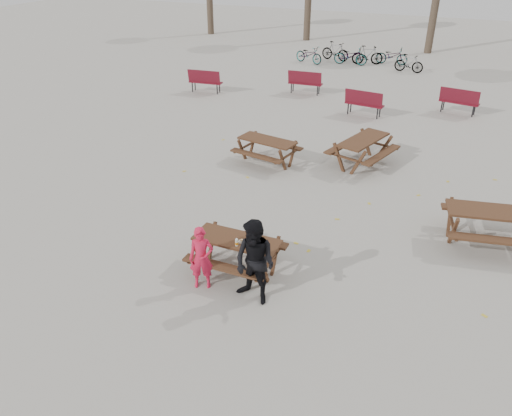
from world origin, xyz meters
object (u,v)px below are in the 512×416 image
at_px(main_picnic_table, 237,247).
at_px(soda_bottle, 237,243).
at_px(picnic_table_north, 267,151).
at_px(picnic_table_east, 490,227).
at_px(adult, 255,263).
at_px(food_tray, 243,242).
at_px(picnic_table_far, 362,152).
at_px(child, 201,258).

relative_size(main_picnic_table, soda_bottle, 10.59).
bearing_deg(picnic_table_north, picnic_table_east, -8.69).
xyz_separation_m(adult, picnic_table_north, (-2.33, 6.26, -0.49)).
xyz_separation_m(food_tray, picnic_table_far, (0.96, 6.64, -0.37)).
bearing_deg(picnic_table_north, food_tray, -61.87).
distance_m(main_picnic_table, picnic_table_east, 5.85).
xyz_separation_m(main_picnic_table, picnic_table_north, (-1.59, 5.50, -0.20)).
height_order(child, adult, adult).
height_order(soda_bottle, child, child).
distance_m(child, adult, 1.17).
height_order(picnic_table_east, picnic_table_north, picnic_table_east).
relative_size(main_picnic_table, food_tray, 10.00).
xyz_separation_m(food_tray, child, (-0.58, -0.70, -0.12)).
distance_m(food_tray, picnic_table_north, 5.87).
xyz_separation_m(food_tray, adult, (0.56, -0.68, 0.09)).
height_order(child, picnic_table_far, child).
distance_m(adult, picnic_table_north, 6.69).
bearing_deg(soda_bottle, child, -132.99).
relative_size(main_picnic_table, picnic_table_north, 1.01).
height_order(main_picnic_table, adult, adult).
distance_m(child, picnic_table_far, 7.51).
xyz_separation_m(main_picnic_table, child, (-0.40, -0.78, 0.09)).
height_order(food_tray, adult, adult).
bearing_deg(soda_bottle, picnic_table_north, 106.54).
bearing_deg(picnic_table_north, main_picnic_table, -63.35).
relative_size(picnic_table_east, picnic_table_far, 1.03).
distance_m(soda_bottle, picnic_table_north, 5.99).
height_order(picnic_table_east, picnic_table_far, picnic_table_east).
height_order(main_picnic_table, soda_bottle, soda_bottle).
height_order(soda_bottle, picnic_table_far, soda_bottle).
bearing_deg(main_picnic_table, picnic_table_far, 80.13).
relative_size(food_tray, picnic_table_east, 0.09).
bearing_deg(main_picnic_table, picnic_table_north, 106.11).
distance_m(main_picnic_table, picnic_table_north, 5.72).
distance_m(main_picnic_table, picnic_table_far, 6.66).
bearing_deg(picnic_table_north, child, -68.76).
distance_m(main_picnic_table, soda_bottle, 0.36).
bearing_deg(child, picnic_table_far, 54.02).
bearing_deg(picnic_table_north, adult, -59.01).
relative_size(food_tray, soda_bottle, 1.06).
relative_size(soda_bottle, picnic_table_north, 0.10).
xyz_separation_m(soda_bottle, adult, (0.63, -0.53, 0.03)).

